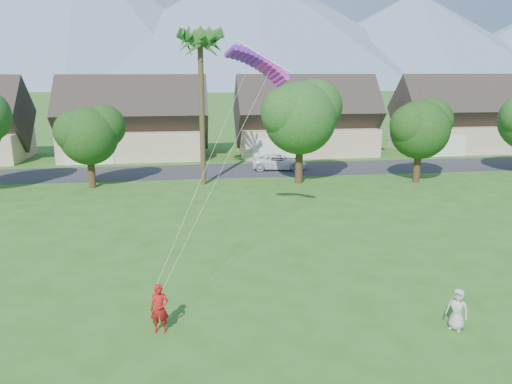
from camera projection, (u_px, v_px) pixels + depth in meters
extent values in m
cube|color=#2D2D30|center=(223.00, 171.00, 47.28)|extent=(90.00, 7.00, 0.01)
imported|color=#A91314|center=(160.00, 309.00, 18.08)|extent=(0.70, 0.48, 1.86)
imported|color=#B0AFAB|center=(457.00, 309.00, 18.31)|extent=(0.91, 0.91, 1.60)
imported|color=white|center=(279.00, 162.00, 47.79)|extent=(5.41, 2.99, 1.43)
cone|color=slate|center=(83.00, 16.00, 249.53)|extent=(190.00, 190.00, 70.00)
cone|color=slate|center=(251.00, 27.00, 261.17)|extent=(240.00, 240.00, 62.00)
cone|color=slate|center=(413.00, 40.00, 273.93)|extent=(200.00, 200.00, 50.00)
cube|color=beige|center=(135.00, 143.00, 54.46)|extent=(15.00, 8.00, 3.00)
cube|color=#382D28|center=(134.00, 113.00, 53.67)|extent=(15.75, 8.15, 8.15)
cube|color=silver|center=(89.00, 154.00, 50.12)|extent=(4.80, 0.12, 2.20)
cube|color=beige|center=(305.00, 140.00, 56.85)|extent=(15.00, 8.00, 3.00)
cube|color=#382D28|center=(306.00, 111.00, 56.06)|extent=(15.75, 8.15, 8.15)
cube|color=silver|center=(275.00, 150.00, 52.50)|extent=(4.80, 0.12, 2.20)
cube|color=beige|center=(462.00, 137.00, 59.23)|extent=(15.00, 8.00, 3.00)
cube|color=#382D28|center=(465.00, 109.00, 58.45)|extent=(15.75, 8.15, 8.15)
cube|color=silver|center=(445.00, 146.00, 54.89)|extent=(4.80, 0.12, 2.20)
cylinder|color=#47301C|center=(92.00, 174.00, 40.35)|extent=(0.56, 0.56, 2.18)
sphere|color=#214916|center=(89.00, 136.00, 39.60)|extent=(4.62, 4.62, 4.62)
cylinder|color=#47301C|center=(299.00, 167.00, 41.92)|extent=(0.62, 0.62, 2.82)
sphere|color=#214916|center=(300.00, 118.00, 40.95)|extent=(5.98, 5.98, 5.98)
cylinder|color=#47301C|center=(417.00, 169.00, 42.28)|extent=(0.58, 0.58, 2.30)
sphere|color=#214916|center=(420.00, 130.00, 41.49)|extent=(4.90, 4.90, 4.90)
cylinder|color=#4C3D26|center=(202.00, 112.00, 40.30)|extent=(0.44, 0.44, 12.00)
sphere|color=#286021|center=(200.00, 30.00, 38.79)|extent=(3.00, 3.00, 3.00)
cube|color=#7E1CD4|center=(242.00, 62.00, 25.37)|extent=(1.86, 1.34, 0.50)
cube|color=#CC26C1|center=(275.00, 62.00, 25.58)|extent=(1.86, 1.34, 0.50)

